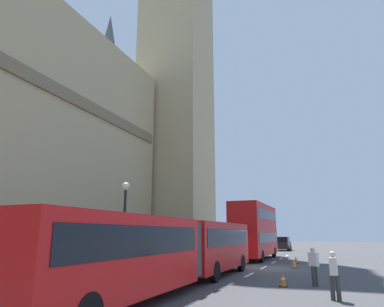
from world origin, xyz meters
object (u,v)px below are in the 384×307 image
object	(u,v)px
clock_tower	(177,3)
street_lamp	(124,220)
traffic_cone_middle	(294,264)
pedestrian_by_kerb	(314,265)
pedestrian_near_cones	(334,274)
sedan_lead	(283,244)
articulated_bus	(175,246)
double_decker_bus	(255,229)
traffic_cone_east	(296,260)
traffic_cone_west	(283,280)

from	to	relation	value
clock_tower	street_lamp	distance (m)	46.91
traffic_cone_middle	pedestrian_by_kerb	xyz separation A→B (m)	(-8.20, -1.67, 0.63)
pedestrian_near_cones	pedestrian_by_kerb	bearing A→B (deg)	14.25
sedan_lead	pedestrian_by_kerb	world-z (taller)	sedan_lead
clock_tower	articulated_bus	world-z (taller)	clock_tower
double_decker_bus	pedestrian_near_cones	xyz separation A→B (m)	(-18.30, -6.52, -1.80)
traffic_cone_east	pedestrian_near_cones	xyz separation A→B (m)	(-15.35, -2.73, 0.63)
articulated_bus	traffic_cone_middle	bearing A→B (deg)	-20.24
traffic_cone_middle	traffic_cone_east	xyz separation A→B (m)	(3.90, 0.24, 0.00)
clock_tower	traffic_cone_east	xyz separation A→B (m)	(-15.60, -17.78, -39.42)
double_decker_bus	traffic_cone_west	size ratio (longest dim) A/B	17.86
sedan_lead	traffic_cone_middle	distance (m)	24.70
double_decker_bus	pedestrian_by_kerb	world-z (taller)	double_decker_bus
double_decker_bus	pedestrian_near_cones	size ratio (longest dim) A/B	6.13
sedan_lead	pedestrian_near_cones	distance (m)	36.40
traffic_cone_middle	sedan_lead	bearing A→B (deg)	8.82
articulated_bus	traffic_cone_west	xyz separation A→B (m)	(2.09, -4.36, -1.46)
sedan_lead	pedestrian_by_kerb	xyz separation A→B (m)	(-32.59, -5.45, -0.00)
traffic_cone_middle	traffic_cone_west	bearing A→B (deg)	-177.81
articulated_bus	double_decker_bus	size ratio (longest dim) A/B	1.77
articulated_bus	traffic_cone_east	xyz separation A→B (m)	(14.82, -3.79, -1.46)
traffic_cone_east	pedestrian_near_cones	distance (m)	15.61
sedan_lead	pedestrian_near_cones	world-z (taller)	sedan_lead
clock_tower	street_lamp	xyz separation A→B (m)	(-27.70, -9.49, -36.65)
pedestrian_near_cones	double_decker_bus	bearing A→B (deg)	19.61
sedan_lead	traffic_cone_east	xyz separation A→B (m)	(-20.50, -3.55, -0.63)
street_lamp	clock_tower	bearing A→B (deg)	18.91
double_decker_bus	pedestrian_near_cones	world-z (taller)	double_decker_bus
traffic_cone_west	traffic_cone_middle	distance (m)	8.84
traffic_cone_west	sedan_lead	bearing A→B (deg)	7.07
traffic_cone_east	pedestrian_by_kerb	xyz separation A→B (m)	(-12.10, -1.91, 0.63)
articulated_bus	pedestrian_near_cones	bearing A→B (deg)	-94.67
street_lamp	pedestrian_near_cones	size ratio (longest dim) A/B	3.12
articulated_bus	traffic_cone_west	world-z (taller)	articulated_bus
traffic_cone_east	pedestrian_by_kerb	world-z (taller)	pedestrian_by_kerb
pedestrian_near_cones	sedan_lead	bearing A→B (deg)	9.93
traffic_cone_east	pedestrian_near_cones	bearing A→B (deg)	-169.91
traffic_cone_west	traffic_cone_east	distance (m)	12.75
traffic_cone_middle	pedestrian_near_cones	size ratio (longest dim) A/B	0.34
clock_tower	street_lamp	size ratio (longest dim) A/B	14.30
clock_tower	pedestrian_by_kerb	size ratio (longest dim) A/B	44.60
double_decker_bus	pedestrian_near_cones	distance (m)	19.51
articulated_bus	street_lamp	size ratio (longest dim) A/B	3.47
sedan_lead	traffic_cone_middle	size ratio (longest dim) A/B	7.59
articulated_bus	traffic_cone_middle	world-z (taller)	articulated_bus
articulated_bus	traffic_cone_middle	distance (m)	11.73
traffic_cone_middle	street_lamp	bearing A→B (deg)	133.83
articulated_bus	double_decker_bus	bearing A→B (deg)	0.01
clock_tower	pedestrian_by_kerb	xyz separation A→B (m)	(-27.70, -19.68, -38.79)
sedan_lead	street_lamp	distance (m)	33.00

